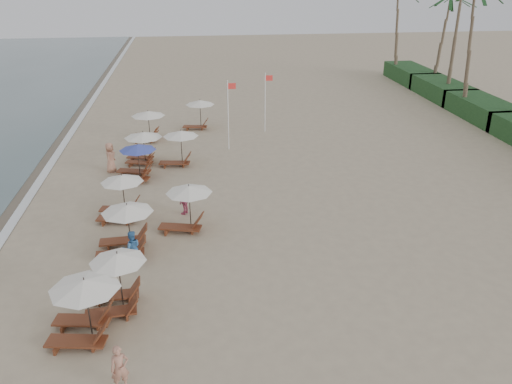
{
  "coord_description": "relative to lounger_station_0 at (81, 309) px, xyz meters",
  "views": [
    {
      "loc": [
        -2.1,
        -17.57,
        11.87
      ],
      "look_at": [
        1.0,
        6.34,
        1.3
      ],
      "focal_mm": 36.63,
      "sensor_mm": 36.0,
      "label": 1
    }
  ],
  "objects": [
    {
      "name": "lounger_station_0",
      "position": [
        0.0,
        0.0,
        0.0
      ],
      "size": [
        2.72,
        2.39,
        2.3
      ],
      "color": "brown",
      "rests_on": "ground"
    },
    {
      "name": "lounger_station_6",
      "position": [
        0.84,
        22.1,
        0.07
      ],
      "size": [
        2.56,
        2.41,
        2.17
      ],
      "color": "brown",
      "rests_on": "ground"
    },
    {
      "name": "lounger_station_2",
      "position": [
        0.82,
        5.71,
        -0.07
      ],
      "size": [
        2.7,
        2.27,
        2.33
      ],
      "color": "brown",
      "rests_on": "ground"
    },
    {
      "name": "wet_sand_band",
      "position": [
        -6.39,
        12.35,
        -1.16
      ],
      "size": [
        3.2,
        140.0,
        0.01
      ],
      "primitive_type": "cube",
      "color": "#6B5E4C",
      "rests_on": "ground"
    },
    {
      "name": "lounger_station_4",
      "position": [
        0.58,
        14.56,
        -0.14
      ],
      "size": [
        2.64,
        2.39,
        2.15
      ],
      "color": "brown",
      "rests_on": "ground"
    },
    {
      "name": "lounger_station_1",
      "position": [
        0.93,
        1.48,
        -0.01
      ],
      "size": [
        2.43,
        2.06,
        2.38
      ],
      "color": "brown",
      "rests_on": "ground"
    },
    {
      "name": "inland_station_1",
      "position": [
        3.15,
        16.56,
        0.23
      ],
      "size": [
        2.69,
        2.24,
        2.22
      ],
      "color": "brown",
      "rests_on": "ground"
    },
    {
      "name": "inland_station_2",
      "position": [
        4.63,
        24.52,
        0.27
      ],
      "size": [
        2.63,
        2.24,
        2.22
      ],
      "color": "brown",
      "rests_on": "ground"
    },
    {
      "name": "beachgoer_mid_a",
      "position": [
        1.26,
        4.57,
        -0.35
      ],
      "size": [
        0.9,
        0.77,
        1.61
      ],
      "primitive_type": "imported",
      "rotation": [
        0.0,
        0.0,
        3.37
      ],
      "color": "teal",
      "rests_on": "ground"
    },
    {
      "name": "beachgoer_far_b",
      "position": [
        -1.0,
        15.92,
        -0.22
      ],
      "size": [
        0.76,
        1.01,
        1.88
      ],
      "primitive_type": "imported",
      "rotation": [
        0.0,
        0.0,
        1.39
      ],
      "color": "tan",
      "rests_on": "ground"
    },
    {
      "name": "lounger_station_3",
      "position": [
        0.26,
        9.23,
        -0.06
      ],
      "size": [
        2.54,
        2.13,
        2.33
      ],
      "color": "brown",
      "rests_on": "ground"
    },
    {
      "name": "flag_pole_far",
      "position": [
        9.7,
        23.08,
        1.34
      ],
      "size": [
        0.6,
        0.08,
        4.51
      ],
      "color": "silver",
      "rests_on": "ground"
    },
    {
      "name": "ground",
      "position": [
        6.11,
        2.35,
        -1.16
      ],
      "size": [
        160.0,
        160.0,
        0.0
      ],
      "primitive_type": "plane",
      "color": "tan",
      "rests_on": "ground"
    },
    {
      "name": "beachgoer_near",
      "position": [
        1.53,
        -2.62,
        -0.39
      ],
      "size": [
        0.65,
        0.53,
        1.55
      ],
      "primitive_type": "imported",
      "rotation": [
        0.0,
        0.0,
        0.31
      ],
      "color": "#AB725D",
      "rests_on": "ground"
    },
    {
      "name": "foam_line",
      "position": [
        -5.09,
        12.35,
        -1.15
      ],
      "size": [
        0.5,
        140.0,
        0.02
      ],
      "primitive_type": "cube",
      "color": "white",
      "rests_on": "ground"
    },
    {
      "name": "flag_pole_near",
      "position": [
        6.61,
        19.32,
        1.49
      ],
      "size": [
        0.59,
        0.08,
        4.8
      ],
      "color": "silver",
      "rests_on": "ground"
    },
    {
      "name": "beachgoer_far_a",
      "position": [
        3.51,
        9.33,
        -0.4
      ],
      "size": [
        0.78,
        0.95,
        1.51
      ],
      "primitive_type": "imported",
      "rotation": [
        0.0,
        0.0,
        4.16
      ],
      "color": "#B64969",
      "rests_on": "ground"
    },
    {
      "name": "inland_station_0",
      "position": [
        3.53,
        7.53,
        0.17
      ],
      "size": [
        2.79,
        2.24,
        2.22
      ],
      "color": "brown",
      "rests_on": "ground"
    },
    {
      "name": "lounger_station_5",
      "position": [
        0.81,
        17.24,
        0.04
      ],
      "size": [
        2.54,
        2.42,
        2.07
      ],
      "color": "brown",
      "rests_on": "ground"
    }
  ]
}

